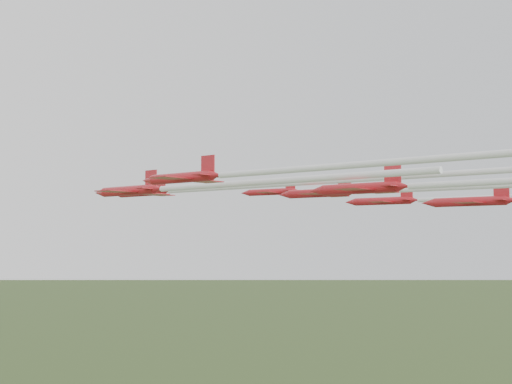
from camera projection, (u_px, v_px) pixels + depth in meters
jet_lead at (235, 187)px, 92.60m from camera, size 22.34×65.48×2.80m
jet_row2_left at (183, 187)px, 80.23m from camera, size 15.82×45.49×2.85m
jet_row2_right at (380, 187)px, 96.45m from camera, size 26.32×58.03×2.36m
jet_row3_left at (272, 171)px, 61.45m from camera, size 16.23×45.71×2.42m
jet_row3_mid at (439, 188)px, 78.48m from camera, size 23.17×55.99×2.56m
jet_row3_right at (493, 197)px, 97.20m from camera, size 24.40×60.85×2.78m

